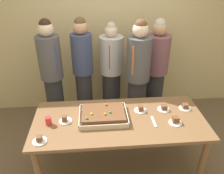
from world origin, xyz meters
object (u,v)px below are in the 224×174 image
Objects in this scene: plated_slice_far_right at (164,108)px; cake_server_utensil at (154,122)px; plated_slice_far_left at (65,120)px; person_back_corner at (111,72)px; person_striped_tie_right at (156,70)px; plated_slice_center_back at (175,121)px; person_serving_front at (83,72)px; drink_cup_nearest at (48,121)px; person_far_right_suit at (52,77)px; person_green_shirt_behind at (138,78)px; plated_slice_near_right at (185,107)px; sheet_cake at (103,115)px; plated_slice_near_left at (141,109)px; party_table at (119,125)px; plated_slice_center_front at (40,140)px.

plated_slice_far_right is 0.29m from cake_server_utensil.
person_back_corner is (0.63, 1.14, 0.03)m from plated_slice_far_left.
plated_slice_center_back is at bearing 36.70° from person_striped_tie_right.
plated_slice_far_left is at bearing -173.62° from plated_slice_far_right.
drink_cup_nearest is at bearing -33.98° from person_serving_front.
person_serving_front is 0.46m from person_far_right_suit.
plated_slice_near_right is at bearing 74.89° from person_green_shirt_behind.
plated_slice_far_left is at bearing -19.19° from person_back_corner.
sheet_cake is at bearing -0.01° from person_serving_front.
cake_server_utensil is at bearing 26.91° from person_back_corner.
person_back_corner reaches higher than plated_slice_far_left.
plated_slice_near_left is at bearing 29.89° from person_green_shirt_behind.
person_green_shirt_behind is at bearing 128.47° from plated_slice_near_right.
cake_server_utensil is 0.12× the size of person_back_corner.
plated_slice_center_back is 1.56m from person_serving_front.
drink_cup_nearest is 0.06× the size of person_green_shirt_behind.
sheet_cake is at bearing -0.00° from person_green_shirt_behind.
drink_cup_nearest is (-1.64, -0.18, 0.03)m from plated_slice_near_right.
person_serving_front is at bearing 126.90° from cake_server_utensil.
plated_slice_far_right is at bearing 14.10° from party_table.
plated_slice_near_left is at bearing 27.45° from party_table.
plated_slice_center_back is 0.24m from cake_server_utensil.
plated_slice_near_left is 1.22m from plated_slice_center_front.
plated_slice_center_front is at bearing -169.97° from cake_server_utensil.
person_green_shirt_behind reaches higher than person_striped_tie_right.
sheet_cake is at bearing 27.44° from plated_slice_center_front.
sheet_cake is 0.34× the size of person_back_corner.
cake_server_utensil is 0.86m from person_green_shirt_behind.
plated_slice_center_back reaches higher than cake_server_utensil.
person_striped_tie_right is (0.07, 1.22, 0.06)m from plated_slice_center_back.
person_far_right_suit reaches higher than plated_slice_center_back.
party_table is at bearing -0.84° from plated_slice_far_left.
person_far_right_suit is 0.92m from person_back_corner.
person_green_shirt_behind reaches higher than plated_slice_near_left.
person_green_shirt_behind is at bearing 41.67° from plated_slice_center_front.
cake_server_utensil is 1.30m from person_back_corner.
person_far_right_suit is (-1.72, 0.75, 0.12)m from plated_slice_near_right.
person_back_corner is (0.81, 1.18, 0.01)m from drink_cup_nearest.
sheet_cake is 1.37m from person_striped_tie_right.
plated_slice_near_right is 1.00× the size of plated_slice_center_front.
person_far_right_suit is at bearing 94.54° from drink_cup_nearest.
person_green_shirt_behind is (-0.49, 0.62, 0.11)m from plated_slice_near_right.
person_striped_tie_right reaches higher than cake_server_utensil.
plated_slice_center_back is at bearing -77.66° from plated_slice_far_right.
person_back_corner is (0.44, 0.14, -0.08)m from person_serving_front.
person_far_right_suit is 1.08× the size of person_back_corner.
plated_slice_center_front is at bearing -11.91° from person_green_shirt_behind.
sheet_cake reaches higher than plated_slice_near_right.
party_table is 1.13m from person_serving_front.
plated_slice_near_right is 0.34m from plated_slice_center_back.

